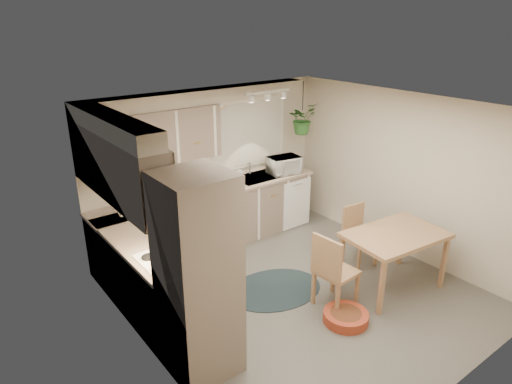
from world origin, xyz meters
TOP-DOWN VIEW (x-y plane):
  - floor at (0.00, 0.00)m, footprint 4.20×4.20m
  - ceiling at (0.00, 0.00)m, footprint 4.20×4.20m
  - wall_back at (0.00, 2.10)m, footprint 4.00×0.04m
  - wall_front at (0.00, -2.10)m, footprint 4.00×0.04m
  - wall_left at (-2.00, 0.00)m, footprint 0.04×4.20m
  - wall_right at (2.00, 0.00)m, footprint 0.04×4.20m
  - base_cab_left at (-1.70, 0.88)m, footprint 0.60×1.85m
  - base_cab_back at (-0.20, 1.80)m, footprint 3.60×0.60m
  - counter_left at (-1.69, 0.88)m, footprint 0.64×1.89m
  - counter_back at (-0.20, 1.79)m, footprint 3.64×0.64m
  - oven_stack at (-1.68, -0.38)m, footprint 0.65×0.65m
  - wall_oven_face at (-1.35, -0.38)m, footprint 0.02×0.56m
  - upper_cab_left at (-1.82, 1.00)m, footprint 0.35×2.00m
  - upper_cab_back at (-1.00, 1.93)m, footprint 2.00×0.35m
  - soffit_left at (-1.85, 1.00)m, footprint 0.30×2.00m
  - soffit_back at (-0.20, 1.95)m, footprint 3.60×0.30m
  - cooktop at (-1.68, 0.30)m, footprint 0.52×0.58m
  - range_hood at (-1.70, 0.30)m, footprint 0.40×0.60m
  - window_blinds at (0.70, 2.07)m, footprint 1.40×0.02m
  - window_frame at (0.70, 2.08)m, footprint 1.50×0.02m
  - sink at (0.70, 1.80)m, footprint 0.70×0.48m
  - dishwasher_front at (1.30, 1.49)m, footprint 0.58×0.02m
  - track_light_bar at (0.70, 1.55)m, footprint 0.80×0.04m
  - wall_clock at (0.15, 2.07)m, footprint 0.30×0.03m
  - dining_table at (1.07, -0.62)m, footprint 1.33×0.95m
  - chair_left at (0.20, -0.44)m, footprint 0.49×0.49m
  - chair_back at (1.22, 0.05)m, footprint 0.44×0.44m
  - braided_rug at (-0.19, 0.25)m, footprint 1.43×1.18m
  - pet_bed at (0.04, -0.77)m, footprint 0.62×0.62m
  - microwave at (1.18, 1.70)m, footprint 0.54×0.35m
  - soap_bottle at (0.46, 1.95)m, footprint 0.10×0.19m
  - hanging_plant at (1.54, 1.70)m, footprint 0.51×0.55m
  - coffee_maker at (-1.16, 1.80)m, footprint 0.19×0.22m
  - toaster at (-0.72, 1.82)m, footprint 0.31×0.20m
  - knife_block at (-0.46, 1.85)m, footprint 0.10×0.10m

SIDE VIEW (x-z plane):
  - floor at x=0.00m, z-range 0.00..0.00m
  - braided_rug at x=-0.19m, z-range 0.00..0.01m
  - pet_bed at x=0.04m, z-range 0.00..0.12m
  - dining_table at x=1.07m, z-range 0.00..0.79m
  - dishwasher_front at x=1.30m, z-range 0.01..0.84m
  - chair_back at x=1.22m, z-range 0.00..0.86m
  - base_cab_left at x=-1.70m, z-range 0.00..0.90m
  - base_cab_back at x=-0.20m, z-range 0.00..0.90m
  - chair_left at x=0.20m, z-range 0.00..0.98m
  - sink at x=0.70m, z-range 0.85..0.95m
  - counter_left at x=-1.69m, z-range 0.90..0.94m
  - counter_back at x=-0.20m, z-range 0.90..0.94m
  - cooktop at x=-1.68m, z-range 0.93..0.95m
  - soap_bottle at x=0.46m, z-range 0.94..1.02m
  - toaster at x=-0.72m, z-range 0.94..1.12m
  - oven_stack at x=-1.68m, z-range 0.00..2.10m
  - wall_oven_face at x=-1.35m, z-range 0.76..1.34m
  - knife_block at x=-0.46m, z-range 0.94..1.16m
  - coffee_maker at x=-1.16m, z-range 0.94..1.22m
  - microwave at x=1.18m, z-range 0.94..1.28m
  - wall_back at x=0.00m, z-range 0.00..2.40m
  - wall_front at x=0.00m, z-range 0.00..2.40m
  - wall_left at x=-2.00m, z-range 0.00..2.40m
  - wall_right at x=2.00m, z-range 0.00..2.40m
  - range_hood at x=-1.70m, z-range 1.33..1.47m
  - window_blinds at x=0.70m, z-range 1.10..2.10m
  - window_frame at x=0.70m, z-range 1.05..2.15m
  - hanging_plant at x=1.54m, z-range 1.55..1.94m
  - upper_cab_left at x=-1.82m, z-range 1.45..2.20m
  - upper_cab_back at x=-1.00m, z-range 1.45..2.20m
  - wall_clock at x=0.15m, z-range 2.03..2.33m
  - soffit_left at x=-1.85m, z-range 2.20..2.40m
  - soffit_back at x=-0.20m, z-range 2.20..2.40m
  - track_light_bar at x=0.70m, z-range 2.31..2.35m
  - ceiling at x=0.00m, z-range 2.40..2.40m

